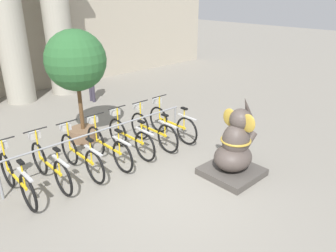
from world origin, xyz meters
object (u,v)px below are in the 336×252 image
bicycle_3 (108,146)px  bicycle_5 (152,129)px  bicycle_1 (49,165)px  bicycle_0 (16,177)px  bicycle_4 (130,136)px  potted_tree (76,64)px  bicycle_6 (171,122)px  elephant_statue (235,150)px  person_pedestrian (90,72)px  bicycle_2 (80,155)px

bicycle_3 → bicycle_5: size_ratio=1.00×
bicycle_1 → bicycle_5: same height
bicycle_0 → bicycle_4: 2.63m
bicycle_1 → potted_tree: bearing=43.0°
bicycle_4 → bicycle_3: bearing=-174.0°
bicycle_6 → elephant_statue: size_ratio=1.06×
bicycle_4 → bicycle_6: (1.31, -0.03, 0.00)m
bicycle_6 → person_pedestrian: person_pedestrian is taller
bicycle_5 → elephant_statue: 2.26m
bicycle_2 → potted_tree: potted_tree is taller
bicycle_5 → bicycle_6: bearing=1.5°
bicycle_4 → bicycle_6: same height
bicycle_5 → potted_tree: bearing=127.2°
bicycle_5 → bicycle_1: bearing=179.3°
bicycle_4 → elephant_statue: size_ratio=1.06×
bicycle_3 → bicycle_6: 1.97m
bicycle_2 → elephant_statue: size_ratio=1.06×
bicycle_5 → person_pedestrian: size_ratio=1.03×
elephant_statue → person_pedestrian: (0.39, 6.30, 0.47)m
bicycle_4 → bicycle_6: bearing=-1.3°
elephant_statue → potted_tree: size_ratio=0.60×
bicycle_5 → bicycle_0: bearing=-179.9°
bicycle_1 → bicycle_3: same height
potted_tree → bicycle_0: bearing=-146.3°
bicycle_2 → elephant_statue: elephant_statue is taller
bicycle_0 → potted_tree: bearing=33.7°
elephant_statue → person_pedestrian: bearing=86.5°
bicycle_2 → bicycle_6: 2.63m
bicycle_0 → person_pedestrian: (4.00, 4.07, 0.62)m
bicycle_2 → bicycle_3: 0.66m
bicycle_4 → potted_tree: (-0.45, 1.41, 1.54)m
bicycle_3 → potted_tree: bearing=81.8°
bicycle_0 → person_pedestrian: 5.74m
bicycle_3 → person_pedestrian: 4.61m
bicycle_2 → bicycle_1: bearing=176.7°
bicycle_0 → bicycle_1: size_ratio=1.00×
bicycle_1 → bicycle_4: (1.97, 0.01, 0.00)m
bicycle_6 → bicycle_3: bearing=-178.9°
bicycle_4 → bicycle_6: size_ratio=1.00×
bicycle_4 → bicycle_2: bearing=-177.8°
potted_tree → person_pedestrian: bearing=55.2°
bicycle_0 → potted_tree: size_ratio=0.64×
bicycle_6 → potted_tree: (-1.76, 1.44, 1.54)m
bicycle_2 → potted_tree: 2.29m
person_pedestrian → bicycle_0: bearing=-134.5°
person_pedestrian → bicycle_4: bearing=-108.9°
bicycle_0 → bicycle_6: bearing=0.3°
bicycle_2 → elephant_statue: bearing=-44.0°
elephant_statue → bicycle_6: bearing=81.7°
bicycle_0 → bicycle_6: 3.94m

